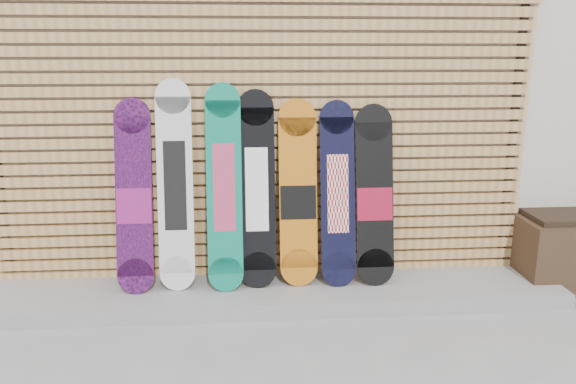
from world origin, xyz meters
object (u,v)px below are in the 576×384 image
snowboard_1 (175,186)px  snowboard_6 (375,196)px  snowboard_2 (224,188)px  snowboard_4 (298,194)px  snowboard_0 (134,198)px  snowboard_5 (338,194)px  snowboard_3 (257,189)px

snowboard_1 → snowboard_6: 1.52m
snowboard_2 → snowboard_4: snowboard_2 is taller
snowboard_2 → snowboard_4: bearing=2.9°
snowboard_0 → snowboard_5: 1.54m
snowboard_0 → snowboard_3: bearing=1.6°
snowboard_4 → snowboard_6: bearing=-1.8°
snowboard_1 → snowboard_2: 0.37m
snowboard_3 → snowboard_2: bearing=-173.9°
snowboard_0 → snowboard_3: snowboard_3 is taller
snowboard_2 → snowboard_5: size_ratio=1.10×
snowboard_0 → snowboard_2: 0.67m
snowboard_0 → snowboard_1: bearing=4.4°
snowboard_0 → snowboard_6: snowboard_0 is taller
snowboard_6 → snowboard_4: bearing=178.2°
snowboard_3 → snowboard_4: snowboard_3 is taller
snowboard_1 → snowboard_5: bearing=-0.5°
snowboard_4 → snowboard_5: (0.30, -0.01, 0.00)m
snowboard_5 → snowboard_2: bearing=-179.1°
snowboard_5 → snowboard_4: bearing=177.3°
snowboard_0 → snowboard_1: size_ratio=0.91×
snowboard_0 → snowboard_3: (0.92, 0.03, 0.04)m
snowboard_0 → snowboard_5: bearing=0.5°
snowboard_6 → snowboard_1: bearing=179.4°
snowboard_0 → snowboard_6: bearing=0.3°
snowboard_0 → snowboard_2: snowboard_2 is taller
snowboard_5 → snowboard_6: (0.29, -0.00, -0.03)m
snowboard_1 → snowboard_4: snowboard_1 is taller
snowboard_0 → snowboard_4: bearing=1.3°
snowboard_6 → snowboard_5: bearing=179.1°
snowboard_0 → snowboard_2: (0.67, -0.00, 0.06)m
snowboard_5 → snowboard_3: bearing=178.9°
snowboard_5 → snowboard_6: 0.29m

